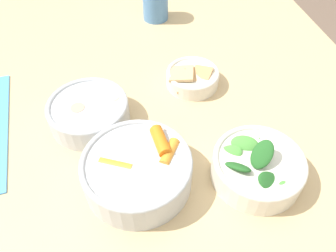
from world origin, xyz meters
TOP-DOWN VIEW (x-y plane):
  - dining_table at (0.00, 0.00)m, footprint 1.36×0.90m
  - bowl_carrots at (-0.12, 0.12)m, footprint 0.19×0.19m
  - bowl_greens at (-0.15, -0.09)m, footprint 0.16×0.16m
  - bowl_beans_hotdog at (0.04, 0.19)m, footprint 0.16×0.16m
  - bowl_cookies at (0.11, -0.04)m, footprint 0.12×0.12m
  - ruler at (0.06, 0.37)m, footprint 0.33×0.06m
  - cup at (0.42, -0.01)m, footprint 0.07×0.07m

SIDE VIEW (x-z plane):
  - dining_table at x=0.00m, z-range 0.27..1.02m
  - ruler at x=0.06m, z-range 0.75..0.75m
  - bowl_cookies at x=0.11m, z-range 0.75..0.79m
  - bowl_beans_hotdog at x=0.04m, z-range 0.75..0.80m
  - bowl_greens at x=-0.15m, z-range 0.74..0.82m
  - bowl_carrots at x=-0.12m, z-range 0.75..0.82m
  - cup at x=0.42m, z-range 0.75..0.85m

